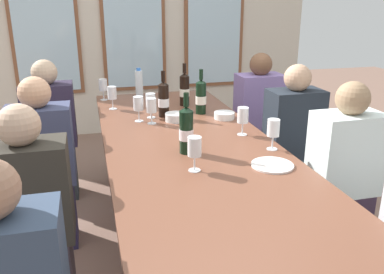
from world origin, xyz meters
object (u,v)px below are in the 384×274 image
(wine_glass_5, at_px, (151,102))
(seated_person_3, at_px, (258,121))
(wine_bottle_0, at_px, (186,130))
(seated_person_7, at_px, (342,179))
(dining_table, at_px, (189,151))
(seated_person_6, at_px, (33,224))
(wine_glass_3, at_px, (243,117))
(wine_bottle_1, at_px, (164,99))
(wine_glass_2, at_px, (138,104))
(wine_glass_4, at_px, (195,147))
(seated_person_2, at_px, (52,135))
(wine_bottle_2, at_px, (201,97))
(seated_person_5, at_px, (292,144))
(seated_person_4, at_px, (44,170))
(water_bottle, at_px, (139,83))
(wine_glass_6, at_px, (103,85))
(tasting_bowl_1, at_px, (224,115))
(wine_glass_7, at_px, (151,106))
(wine_glass_1, at_px, (112,93))
(white_plate_0, at_px, (272,165))
(wine_bottle_3, at_px, (185,89))
(tasting_bowl_0, at_px, (176,117))

(wine_glass_5, xyz_separation_m, seated_person_3, (0.99, 0.40, -0.33))
(wine_bottle_0, xyz_separation_m, seated_person_7, (0.91, -0.12, -0.34))
(dining_table, xyz_separation_m, seated_person_6, (-0.86, -0.36, -0.15))
(wine_bottle_0, relative_size, wine_glass_3, 1.91)
(wine_bottle_1, distance_m, wine_glass_5, 0.09)
(wine_glass_3, height_order, seated_person_3, seated_person_3)
(dining_table, xyz_separation_m, wine_glass_2, (-0.23, 0.48, 0.18))
(wine_glass_4, height_order, seated_person_2, seated_person_2)
(wine_glass_3, relative_size, wine_glass_4, 1.00)
(wine_bottle_2, bearing_deg, wine_bottle_1, -177.92)
(wine_bottle_2, xyz_separation_m, wine_glass_5, (-0.37, -0.02, -0.01))
(wine_bottle_0, distance_m, seated_person_5, 1.10)
(dining_table, bearing_deg, seated_person_4, 160.79)
(wine_bottle_1, distance_m, water_bottle, 0.68)
(wine_bottle_0, xyz_separation_m, wine_glass_2, (-0.17, 0.65, -0.01))
(dining_table, distance_m, seated_person_5, 0.93)
(wine_glass_2, relative_size, wine_glass_6, 1.00)
(wine_bottle_2, bearing_deg, seated_person_3, 31.51)
(tasting_bowl_1, height_order, wine_glass_7, wine_glass_7)
(wine_glass_5, height_order, wine_glass_6, same)
(wine_glass_1, bearing_deg, white_plate_0, -62.12)
(wine_bottle_2, relative_size, wine_glass_3, 1.86)
(wine_glass_2, xyz_separation_m, seated_person_3, (1.09, 0.47, -0.34))
(tasting_bowl_1, height_order, wine_glass_4, wine_glass_4)
(seated_person_6, bearing_deg, wine_glass_6, 74.44)
(wine_glass_4, bearing_deg, seated_person_3, 55.75)
(dining_table, xyz_separation_m, seated_person_7, (0.86, -0.29, -0.15))
(white_plate_0, height_order, seated_person_3, seated_person_3)
(wine_glass_6, xyz_separation_m, wine_glass_7, (0.28, -0.76, 0.00))
(seated_person_7, bearing_deg, wine_bottle_0, 172.52)
(wine_bottle_0, xyz_separation_m, tasting_bowl_1, (0.41, 0.57, -0.11))
(tasting_bowl_1, distance_m, wine_glass_4, 0.93)
(wine_glass_1, xyz_separation_m, seated_person_5, (1.24, -0.52, -0.34))
(wine_bottle_3, relative_size, wine_glass_1, 1.88)
(wine_glass_4, bearing_deg, dining_table, 79.38)
(dining_table, height_order, wine_glass_6, wine_glass_6)
(dining_table, height_order, wine_glass_2, wine_glass_2)
(white_plate_0, bearing_deg, wine_glass_1, 117.88)
(seated_person_3, bearing_deg, wine_glass_2, -156.54)
(wine_glass_2, bearing_deg, tasting_bowl_0, -11.96)
(wine_bottle_3, bearing_deg, seated_person_2, 170.83)
(wine_bottle_1, bearing_deg, wine_glass_4, -92.04)
(tasting_bowl_0, distance_m, seated_person_6, 1.20)
(wine_bottle_3, bearing_deg, seated_person_6, -130.86)
(dining_table, relative_size, wine_glass_6, 15.28)
(wine_glass_5, bearing_deg, dining_table, -75.99)
(dining_table, distance_m, wine_bottle_3, 0.87)
(wine_glass_6, bearing_deg, wine_glass_5, -64.45)
(wine_glass_5, bearing_deg, wine_bottle_3, 42.23)
(tasting_bowl_1, distance_m, wine_glass_6, 1.10)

